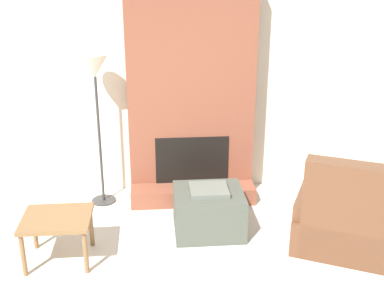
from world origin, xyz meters
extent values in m
cube|color=beige|center=(0.00, 3.06, 1.30)|extent=(7.26, 0.06, 2.60)
cube|color=brown|center=(0.00, 2.88, 1.30)|extent=(1.46, 0.30, 2.60)
cube|color=brown|center=(0.00, 2.58, 0.10)|extent=(1.46, 0.30, 0.20)
cube|color=black|center=(0.00, 2.72, 0.48)|extent=(0.86, 0.02, 0.57)
cube|color=#474C42|center=(0.11, 1.93, 0.22)|extent=(0.72, 0.64, 0.45)
cube|color=#60665B|center=(0.11, 1.93, 0.47)|extent=(0.39, 0.35, 0.05)
cube|color=brown|center=(1.44, 1.53, 0.18)|extent=(1.24, 1.17, 0.36)
cube|color=brown|center=(1.30, 1.25, 0.50)|extent=(0.82, 0.53, 1.01)
cube|color=brown|center=(1.07, 1.71, 0.26)|extent=(0.47, 0.74, 0.53)
cube|color=brown|center=(-1.36, 1.51, 0.44)|extent=(0.63, 0.54, 0.04)
cylinder|color=brown|center=(-1.64, 1.28, 0.21)|extent=(0.04, 0.04, 0.42)
cylinder|color=brown|center=(-1.09, 1.28, 0.21)|extent=(0.04, 0.04, 0.42)
cylinder|color=brown|center=(-1.64, 1.74, 0.21)|extent=(0.04, 0.04, 0.42)
cylinder|color=brown|center=(-1.09, 1.74, 0.21)|extent=(0.04, 0.04, 0.42)
cylinder|color=#333333|center=(-1.06, 2.70, 0.01)|extent=(0.28, 0.28, 0.02)
cylinder|color=#333333|center=(-1.06, 2.70, 0.76)|extent=(0.03, 0.03, 1.49)
cone|color=silver|center=(-1.06, 2.70, 1.63)|extent=(0.31, 0.31, 0.24)
camera|label=1|loc=(-0.45, -2.51, 2.65)|focal=45.00mm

